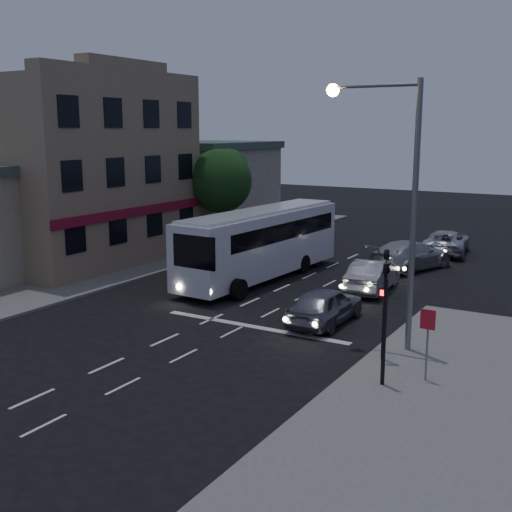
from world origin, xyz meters
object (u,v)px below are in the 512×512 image
Objects in this scene: tour_bus at (261,242)px; car_sedan_b at (410,255)px; traffic_signal_main at (385,291)px; car_sedan_c at (446,242)px; car_sedan_a at (373,275)px; street_tree at (220,178)px; streetlight at (396,184)px; traffic_signal_side at (385,309)px; car_suv at (325,305)px; regulatory_sign at (427,333)px.

car_sedan_b is at bearing 49.16° from tour_bus.
car_sedan_c is at bearing 98.59° from traffic_signal_main.
tour_bus is at bearing 0.16° from car_sedan_a.
street_tree is at bearing 15.81° from car_sedan_c.
car_sedan_a is 0.73× the size of street_tree.
car_sedan_c is 19.31m from streetlight.
traffic_signal_side reaches higher than car_sedan_b.
car_sedan_b is (5.86, 6.07, -1.13)m from tour_bus.
car_suv is 16.85m from car_sedan_c.
traffic_signal_main is 0.66× the size of street_tree.
car_sedan_c is at bearing 98.47° from streetlight.
car_sedan_a is 11.30m from regulatory_sign.
car_suv is 0.83× the size of car_sedan_c.
car_sedan_a is 13.79m from street_tree.
tour_bus is at bearing 139.94° from regulatory_sign.
street_tree reaches higher than tour_bus.
traffic_signal_main is (9.41, -8.33, 0.50)m from tour_bus.
car_sedan_c is at bearing 64.08° from tour_bus.
traffic_signal_main is at bearing 149.16° from regulatory_sign.
car_sedan_b is 1.34× the size of traffic_signal_side.
streetlight reaches higher than traffic_signal_main.
tour_bus is at bearing 142.97° from streetlight.
regulatory_sign is (5.36, -9.91, 0.85)m from car_sedan_a.
regulatory_sign is at bearing -51.25° from streetlight.
traffic_signal_main reaches higher than car_sedan_b.
car_suv is 0.79× the size of car_sedan_b.
streetlight is (9.16, -6.91, 3.81)m from tour_bus.
traffic_signal_main is (3.66, -8.90, 1.67)m from car_sedan_a.
traffic_signal_side is at bearing -136.08° from regulatory_sign.
regulatory_sign is at bearing -30.84° from traffic_signal_main.
car_suv is 0.48× the size of streetlight.
car_sedan_b reaches higher than car_suv.
traffic_signal_side is at bearing -70.51° from traffic_signal_main.
car_suv is at bearing 86.72° from car_sedan_a.
street_tree is (-12.37, 11.22, 3.76)m from car_suv.
car_sedan_a is at bearing 111.84° from traffic_signal_side.
car_sedan_a is 9.76m from traffic_signal_main.
car_sedan_a is at bearing 118.40° from regulatory_sign.
streetlight is (3.40, -7.47, 4.99)m from car_sedan_a.
traffic_signal_main is 1.00× the size of traffic_signal_side.
car_sedan_b is at bearing -96.52° from car_sedan_a.
car_sedan_c is (0.66, 10.97, -0.02)m from car_sedan_a.
traffic_signal_side is 23.24m from street_tree.
street_tree is at bearing 138.92° from regulatory_sign.
car_sedan_a is at bearing 107.40° from car_sedan_b.
regulatory_sign is at bearing 43.92° from traffic_signal_side.
car_sedan_b is 0.61× the size of streetlight.
tour_bus is at bearing -42.77° from street_tree.
traffic_signal_side reaches higher than car_suv.
car_suv is 0.96× the size of car_sedan_a.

